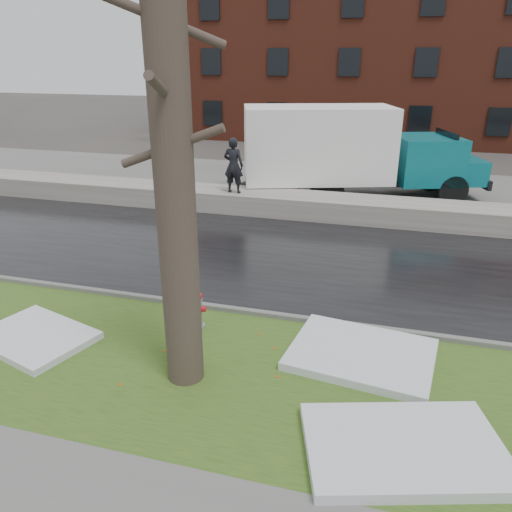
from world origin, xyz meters
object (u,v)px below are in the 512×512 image
(fire_hydrant, at_px, (196,308))
(box_truck, at_px, (347,151))
(tree, at_px, (172,152))
(worker, at_px, (234,165))

(fire_hydrant, height_order, box_truck, box_truck)
(tree, relative_size, worker, 4.01)
(box_truck, bearing_deg, worker, -158.79)
(tree, bearing_deg, box_truck, 84.11)
(fire_hydrant, relative_size, box_truck, 0.08)
(tree, height_order, box_truck, tree)
(fire_hydrant, bearing_deg, box_truck, 69.65)
(fire_hydrant, distance_m, worker, 8.54)
(box_truck, bearing_deg, fire_hydrant, -117.40)
(tree, relative_size, box_truck, 0.73)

